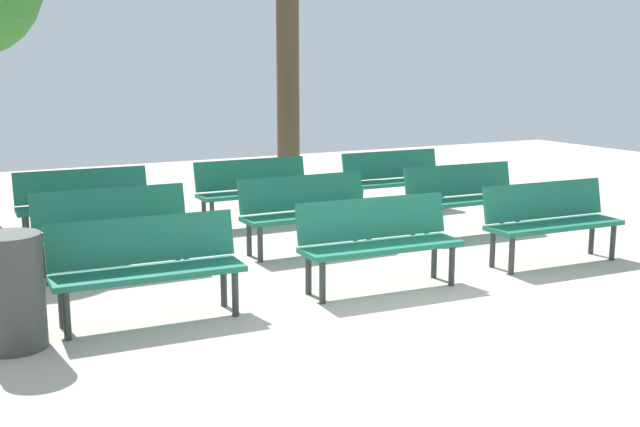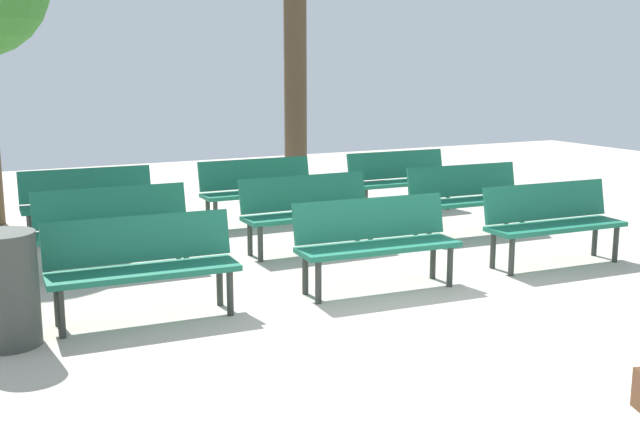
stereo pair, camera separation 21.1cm
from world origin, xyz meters
name	(u,v)px [view 2 (the right image)]	position (x,y,z in m)	size (l,w,h in m)	color
ground_plane	(468,338)	(0.00, 0.00, 0.00)	(24.00, 24.00, 0.00)	#B2A899
bench_r0_c0	(142,261)	(-2.20, 1.65, 0.50)	(1.62, 0.56, 0.87)	#19664C
bench_r0_c1	(376,238)	(0.04, 1.54, 0.50)	(1.63, 0.58, 0.87)	#19664C
bench_r0_c2	(552,218)	(2.24, 1.51, 0.50)	(1.62, 0.56, 0.87)	#19664C
bench_r1_c0	(114,224)	(-2.09, 3.34, 0.50)	(1.61, 0.52, 0.87)	#19664C
bench_r1_c1	(308,208)	(0.13, 3.22, 0.50)	(1.60, 0.49, 0.87)	#19664C
bench_r1_c2	(467,195)	(2.35, 3.16, 0.50)	(1.62, 0.56, 0.87)	#19664C
bench_r2_c0	(88,199)	(-2.06, 4.99, 0.50)	(1.62, 0.55, 0.87)	#19664C
bench_r2_c1	(259,187)	(0.19, 4.93, 0.50)	(1.60, 0.49, 0.87)	#19664C
bench_r2_c2	(400,177)	(2.41, 4.87, 0.50)	(1.61, 0.51, 0.87)	#19664C
tree_0	(295,93)	(1.81, 7.25, 1.66)	(0.38, 0.38, 3.32)	#4C3A28
trash_bin	(6,289)	(-3.30, 1.47, 0.45)	(0.50, 0.50, 0.90)	#383D38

